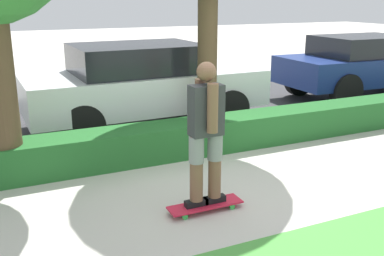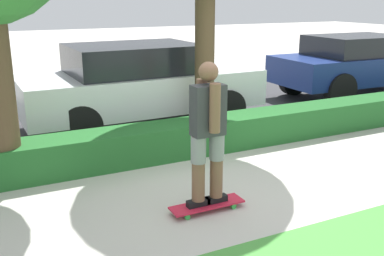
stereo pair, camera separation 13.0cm
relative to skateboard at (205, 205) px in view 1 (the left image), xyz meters
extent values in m
plane|color=#BCB7AD|center=(0.36, 0.22, -0.07)|extent=(60.00, 60.00, 0.00)
cube|color=#38383A|center=(0.36, 4.42, -0.06)|extent=(18.38, 5.00, 0.01)
cube|color=#236028|center=(0.36, 1.82, 0.18)|extent=(18.38, 0.60, 0.49)
cube|color=red|center=(0.00, 0.00, 0.00)|extent=(0.85, 0.24, 0.02)
cylinder|color=green|center=(0.29, -0.09, -0.04)|extent=(0.06, 0.04, 0.06)
cylinder|color=green|center=(0.29, 0.09, -0.04)|extent=(0.06, 0.04, 0.06)
cylinder|color=green|center=(-0.29, -0.09, -0.04)|extent=(0.06, 0.04, 0.06)
cylinder|color=green|center=(-0.29, 0.09, -0.04)|extent=(0.06, 0.04, 0.06)
cube|color=black|center=(-0.11, 0.00, 0.05)|extent=(0.26, 0.09, 0.07)
cylinder|color=brown|center=(-0.11, 0.00, 0.45)|extent=(0.14, 0.14, 0.73)
cylinder|color=gray|center=(-0.11, 0.00, 0.67)|extent=(0.16, 0.16, 0.29)
cube|color=black|center=(0.11, 0.00, 0.05)|extent=(0.26, 0.09, 0.07)
cylinder|color=brown|center=(0.11, 0.00, 0.45)|extent=(0.14, 0.14, 0.73)
cylinder|color=gray|center=(0.11, 0.00, 0.67)|extent=(0.16, 0.16, 0.29)
cube|color=#333338|center=(0.00, 0.00, 1.08)|extent=(0.35, 0.19, 0.54)
cylinder|color=brown|center=(0.00, -0.15, 1.14)|extent=(0.11, 0.11, 0.51)
cylinder|color=brown|center=(0.00, 0.15, 1.14)|extent=(0.11, 0.11, 0.51)
sphere|color=brown|center=(0.00, 0.00, 1.49)|extent=(0.21, 0.21, 0.21)
cylinder|color=brown|center=(1.19, 2.34, 1.46)|extent=(0.31, 0.31, 3.05)
cube|color=silver|center=(0.57, 3.64, 0.60)|extent=(4.31, 1.95, 0.64)
cube|color=black|center=(0.44, 3.64, 1.17)|extent=(2.26, 1.68, 0.49)
cylinder|color=black|center=(1.89, 2.79, 0.28)|extent=(0.69, 0.22, 0.69)
cylinder|color=black|center=(1.89, 4.49, 0.28)|extent=(0.69, 0.22, 0.69)
cylinder|color=black|center=(-0.76, 2.79, 0.28)|extent=(0.69, 0.22, 0.69)
cylinder|color=black|center=(-0.76, 4.49, 0.28)|extent=(0.69, 0.22, 0.69)
cube|color=navy|center=(6.05, 3.75, 0.62)|extent=(4.13, 1.80, 0.61)
cube|color=black|center=(5.93, 3.75, 1.14)|extent=(2.16, 1.55, 0.45)
cylinder|color=black|center=(7.32, 4.54, 0.31)|extent=(0.76, 0.20, 0.76)
cylinder|color=black|center=(4.78, 2.97, 0.31)|extent=(0.76, 0.20, 0.76)
cylinder|color=black|center=(4.78, 4.54, 0.31)|extent=(0.76, 0.20, 0.76)
camera|label=1|loc=(-2.04, -4.05, 2.22)|focal=42.00mm
camera|label=2|loc=(-2.16, -3.99, 2.22)|focal=42.00mm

